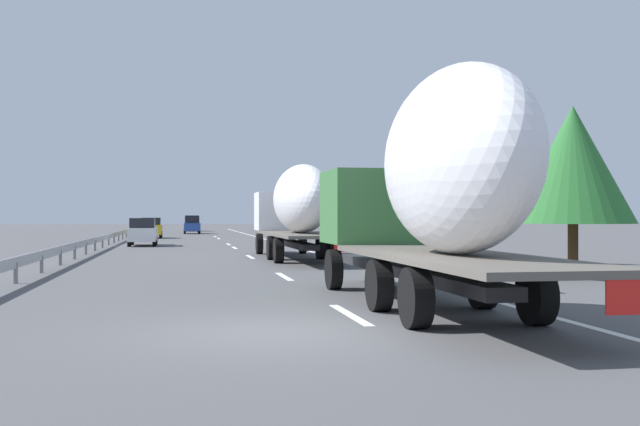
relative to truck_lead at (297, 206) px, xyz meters
name	(u,v)px	position (x,y,z in m)	size (l,w,h in m)	color
ground_plane	(201,244)	(19.47, 3.60, -2.36)	(260.00, 260.00, 0.00)	#4C4C4F
lane_stripe_0	(350,314)	(-18.53, 1.80, -2.36)	(3.20, 0.20, 0.01)	white
lane_stripe_1	(284,276)	(-9.13, 1.80, -2.36)	(3.20, 0.20, 0.01)	white
lane_stripe_2	(250,257)	(2.60, 1.80, -2.36)	(3.20, 0.20, 0.01)	white
lane_stripe_3	(235,248)	(12.95, 1.80, -2.36)	(3.20, 0.20, 0.01)	white
lane_stripe_4	(228,244)	(18.70, 1.80, -2.36)	(3.20, 0.20, 0.01)	white
lane_stripe_5	(219,239)	(31.97, 1.80, -2.36)	(3.20, 0.20, 0.01)	white
lane_stripe_6	(215,237)	(38.42, 1.80, -2.36)	(3.20, 0.20, 0.01)	white
edge_line_right	(273,241)	(24.47, -1.90, -2.36)	(110.00, 0.20, 0.01)	white
truck_lead	(297,206)	(0.00, 0.00, 0.00)	(14.10, 2.55, 4.07)	silver
truck_trailing	(434,183)	(-18.26, 0.00, 0.22)	(12.80, 2.55, 4.69)	#387038
car_silver_hatch	(192,223)	(64.43, 3.52, -1.37)	(4.20, 1.92, 1.99)	#ADB2B7
car_blue_sedan	(192,225)	(50.40, 3.75, -1.40)	(4.45, 1.74, 1.92)	#28479E
car_yellow_coupe	(151,228)	(34.28, 7.46, -1.46)	(4.00, 1.81, 1.77)	gold
car_white_van	(143,232)	(17.17, 7.37, -1.45)	(4.65, 1.74, 1.78)	white
road_sign	(287,211)	(25.16, -3.10, -0.08)	(0.10, 0.90, 3.31)	gray
tree_0	(283,197)	(61.26, -7.59, 1.87)	(3.93, 3.93, 6.86)	#472D19
tree_1	(290,199)	(52.46, -7.31, 1.51)	(2.83, 2.83, 6.24)	#472D19
tree_2	(477,160)	(-4.05, -6.69, 1.79)	(3.45, 3.45, 6.41)	#472D19
tree_3	(292,194)	(48.82, -7.00, 1.95)	(3.83, 3.83, 6.72)	#472D19
tree_4	(573,165)	(-10.97, -7.06, 1.16)	(3.80, 3.80, 5.38)	#472D19
tree_5	(312,196)	(51.68, -9.67, 1.82)	(3.04, 3.04, 7.08)	#472D19
guardrail_median	(114,235)	(22.47, 9.60, -1.78)	(94.00, 0.10, 0.76)	#9EA0A5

